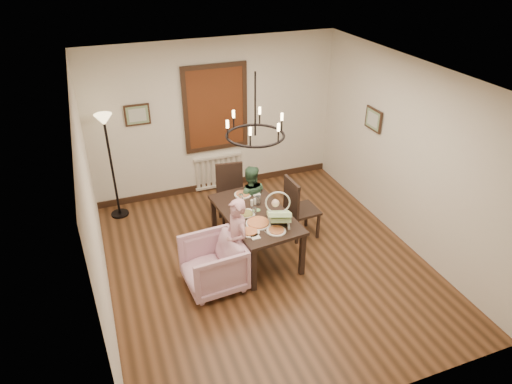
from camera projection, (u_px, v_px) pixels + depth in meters
room_shell at (258, 169)px, 6.41m from camera, size 4.51×5.00×2.81m
dining_table at (255, 217)px, 6.69m from camera, size 1.03×1.65×0.74m
chair_far at (232, 196)px, 7.51m from camera, size 0.50×0.50×1.02m
chair_right at (303, 207)px, 7.19m from camera, size 0.48×0.48×1.05m
armchair at (213, 264)px, 6.21m from camera, size 0.85×0.83×0.72m
elderly_woman at (237, 247)px, 6.27m from camera, size 0.32×0.42×1.05m
seated_man at (250, 204)px, 7.35m from camera, size 0.54×0.47×0.95m
baby_bouncer at (279, 213)px, 6.34m from camera, size 0.52×0.60×0.33m
salad_bowl at (246, 214)px, 6.54m from camera, size 0.29×0.29×0.07m
pizza_platter at (258, 223)px, 6.38m from camera, size 0.35×0.35×0.04m
drinking_glass at (254, 212)px, 6.55m from camera, size 0.06×0.06×0.13m
window_blinds at (216, 108)px, 8.01m from camera, size 1.00×0.03×1.40m
radiator at (218, 171)px, 8.65m from camera, size 0.92×0.12×0.62m
picture_back at (137, 115)px, 7.58m from camera, size 0.42×0.03×0.36m
picture_right at (373, 119)px, 7.40m from camera, size 0.03×0.42×0.36m
floor_lamp at (112, 168)px, 7.52m from camera, size 0.30×0.30×1.80m
chandelier at (255, 135)px, 6.05m from camera, size 0.80×0.80×0.04m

